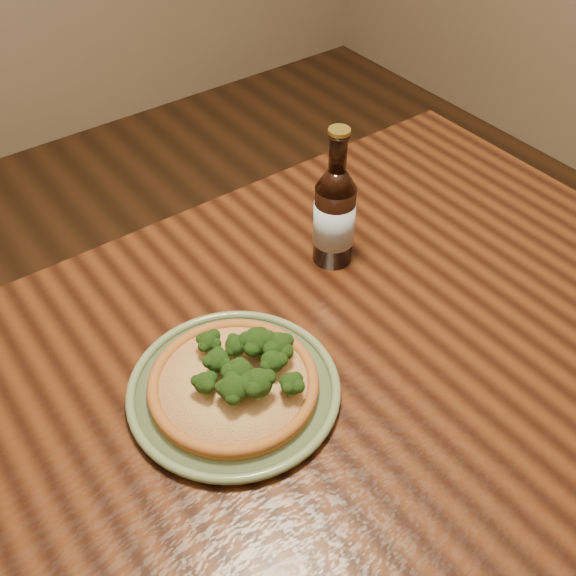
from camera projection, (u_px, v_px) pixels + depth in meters
table at (265, 424)px, 1.07m from camera, size 1.60×0.90×0.75m
plate at (234, 389)px, 0.99m from camera, size 0.31×0.31×0.02m
pizza at (236, 380)px, 0.97m from camera, size 0.25×0.25×0.07m
beer_bottle at (334, 215)px, 1.15m from camera, size 0.07×0.07×0.26m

